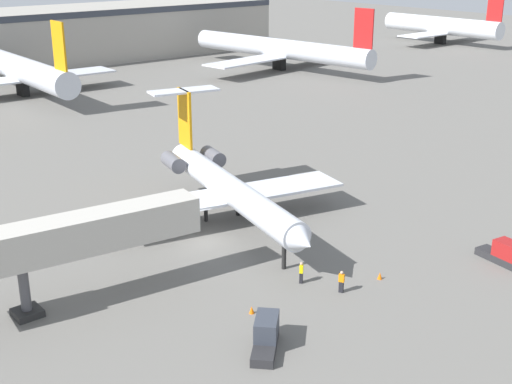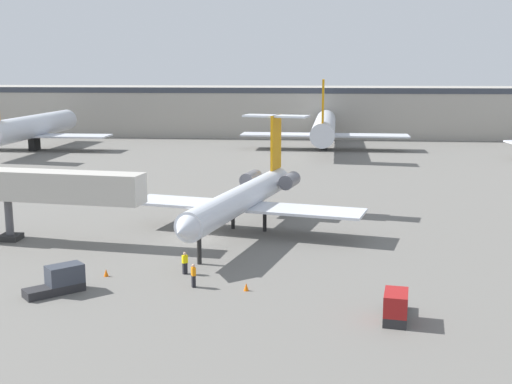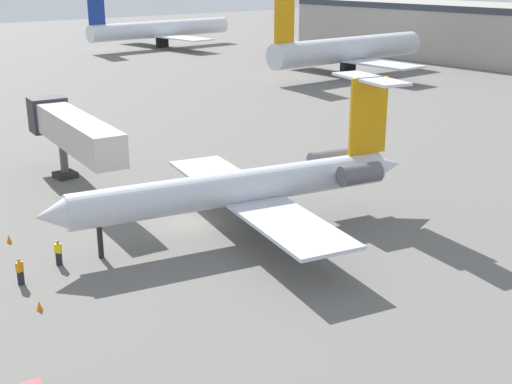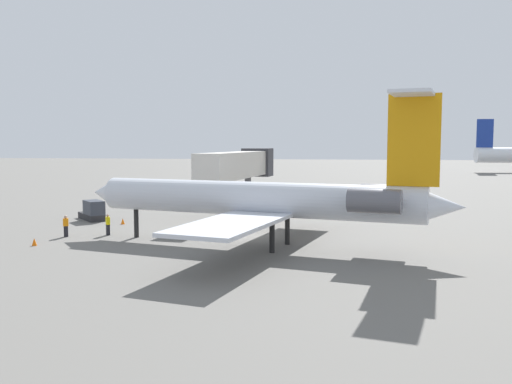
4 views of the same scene
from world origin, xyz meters
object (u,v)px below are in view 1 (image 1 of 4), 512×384
Objects in this scene: baggage_tug_trailing at (506,254)px; traffic_cone_near at (380,276)px; traffic_cone_mid at (252,310)px; parked_airliner_centre at (21,70)px; parked_airliner_east_mid at (280,49)px; jet_bridge at (61,240)px; regional_jet at (226,185)px; ground_crew_marshaller at (341,282)px; parked_airliner_east_end at (442,26)px; baggage_tug_lead at (266,335)px; ground_crew_loader at (301,272)px.

traffic_cone_near is (-9.68, 4.52, -0.56)m from baggage_tug_trailing.
traffic_cone_mid is (-20.35, 6.74, -0.56)m from baggage_tug_trailing.
parked_airliner_east_mid is at bearing -9.63° from parked_airliner_centre.
jet_bridge is 33.79m from baggage_tug_trailing.
regional_jet is 16.25× the size of ground_crew_marshaller.
jet_bridge is at bearing -163.80° from regional_jet.
parked_airliner_east_end reaches higher than traffic_cone_mid.
ground_crew_marshaller is 82.27m from parked_airliner_centre.
parked_airliner_centre reaches higher than parked_airliner_east_mid.
parked_airliner_centre reaches higher than regional_jet.
ground_crew_marshaller is at bearing -96.72° from regional_jet.
baggage_tug_lead is 85.73m from parked_airliner_centre.
baggage_tug_lead is at bearing 172.45° from baggage_tug_trailing.
traffic_cone_mid is 0.01× the size of parked_airliner_east_mid.
ground_crew_loader is at bearing 32.67° from baggage_tug_lead.
ground_crew_loader is at bearing -97.93° from parked_airliner_centre.
regional_jet is at bearing -135.19° from parked_airliner_east_mid.
jet_bridge is 4.63× the size of baggage_tug_lead.
baggage_tug_lead is 7.05× the size of traffic_cone_near.
parked_airliner_east_mid is at bearing 49.25° from ground_crew_loader.
regional_jet is 24.19m from baggage_tug_trailing.
ground_crew_marshaller is 94.29m from parked_airliner_east_mid.
baggage_tug_trailing reaches higher than traffic_cone_mid.
traffic_cone_mid is 81.64m from parked_airliner_centre.
regional_jet reaches higher than traffic_cone_mid.
baggage_tug_lead reaches higher than traffic_cone_mid.
parked_airliner_centre reaches higher than traffic_cone_mid.
regional_jet is at bearing 59.27° from baggage_tug_lead.
traffic_cone_mid is at bearing -132.86° from parked_airliner_east_mid.
baggage_tug_trailing reaches higher than ground_crew_marshaller.
ground_crew_marshaller is 0.04× the size of parked_airliner_centre.
traffic_cone_near is at bearing -33.97° from ground_crew_loader.
parked_airliner_east_mid is at bearing -177.42° from parked_airliner_east_end.
ground_crew_loader is 0.05× the size of parked_airliner_east_end.
baggage_tug_trailing is 7.57× the size of traffic_cone_mid.
ground_crew_marshaller is at bearing -96.81° from parked_airliner_centre.
parked_airliner_east_end reaches higher than ground_crew_loader.
regional_jet is 6.60× the size of baggage_tug_trailing.
ground_crew_marshaller is 0.04× the size of parked_airliner_east_mid.
regional_jet is at bearing 16.20° from jet_bridge.
traffic_cone_near and traffic_cone_mid have the same top height.
traffic_cone_near is at bearing -83.58° from regional_jet.
ground_crew_marshaller and ground_crew_loader have the same top height.
parked_airliner_east_end is (114.13, 59.61, 0.93)m from regional_jet.
jet_bridge is 97.84m from parked_airliner_east_mid.
baggage_tug_trailing is at bearing -120.43° from parked_airliner_east_mid.
ground_crew_loader is 6.03m from traffic_cone_near.
parked_airliner_east_end reaches higher than baggage_tug_lead.
regional_jet is 0.84× the size of parked_airliner_east_end.
regional_jet reaches higher than traffic_cone_near.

